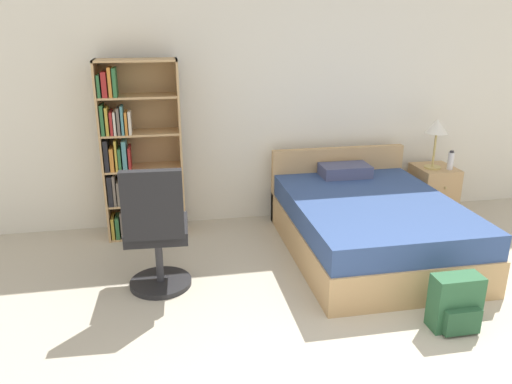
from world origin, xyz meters
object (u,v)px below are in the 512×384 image
object	(u,v)px
office_chair	(156,233)
water_bottle	(451,161)
table_lamp	(437,129)
bed	(368,223)
nightstand	(433,191)
backpack_green	(456,304)
bookshelf	(132,155)

from	to	relation	value
office_chair	water_bottle	distance (m)	3.26
table_lamp	water_bottle	xyz separation A→B (m)	(0.16, -0.08, -0.33)
bed	water_bottle	world-z (taller)	bed
nightstand	water_bottle	distance (m)	0.40
nightstand	backpack_green	distance (m)	2.25
bed	office_chair	bearing A→B (deg)	-168.47
bookshelf	office_chair	size ratio (longest dim) A/B	1.62
bed	table_lamp	size ratio (longest dim) A/B	3.61
office_chair	table_lamp	world-z (taller)	table_lamp
office_chair	water_bottle	size ratio (longest dim) A/B	5.17
office_chair	backpack_green	xyz separation A→B (m)	(2.03, -0.90, -0.31)
bed	table_lamp	world-z (taller)	table_lamp
table_lamp	backpack_green	distance (m)	2.33
bookshelf	bed	bearing A→B (deg)	-20.31
table_lamp	water_bottle	distance (m)	0.37
bookshelf	table_lamp	xyz separation A→B (m)	(3.13, -0.08, 0.15)
bed	backpack_green	bearing A→B (deg)	-84.92
bookshelf	nightstand	bearing A→B (deg)	-0.73
bed	table_lamp	distance (m)	1.42
nightstand	bookshelf	bearing A→B (deg)	179.27
office_chair	bed	bearing A→B (deg)	11.53
bookshelf	nightstand	distance (m)	3.24
bed	table_lamp	bearing A→B (deg)	34.96
bed	office_chair	distance (m)	1.97
bed	table_lamp	xyz separation A→B (m)	(1.01, 0.71, 0.70)
nightstand	water_bottle	size ratio (longest dim) A/B	2.68
office_chair	backpack_green	size ratio (longest dim) A/B	2.65
water_bottle	backpack_green	xyz separation A→B (m)	(-1.06, -1.93, -0.46)
office_chair	water_bottle	world-z (taller)	office_chair
office_chair	table_lamp	distance (m)	3.16
bookshelf	office_chair	distance (m)	1.24
bookshelf	bed	world-z (taller)	bookshelf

